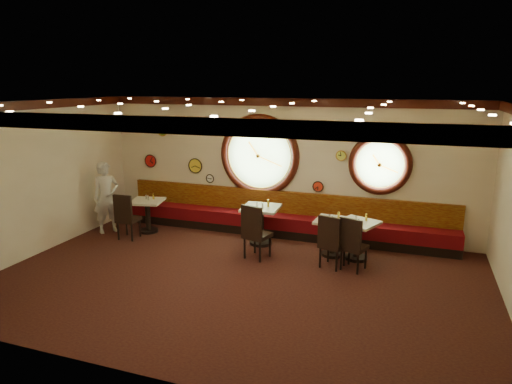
{
  "coord_description": "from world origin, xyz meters",
  "views": [
    {
      "loc": [
        2.91,
        -7.22,
        3.55
      ],
      "look_at": [
        0.08,
        0.8,
        1.5
      ],
      "focal_mm": 32.0,
      "sensor_mm": 36.0,
      "label": 1
    }
  ],
  "objects_px": {
    "table_d": "(357,236)",
    "condiment_a_salt": "(146,197)",
    "chair_b": "(255,228)",
    "condiment_d_bottle": "(366,217)",
    "condiment_d_salt": "(356,218)",
    "condiment_c_pepper": "(332,218)",
    "condiment_b_salt": "(257,204)",
    "condiment_c_bottle": "(339,215)",
    "chair_d": "(352,241)",
    "condiment_b_pepper": "(262,205)",
    "table_a": "(148,212)",
    "table_c": "(333,233)",
    "condiment_a_bottle": "(153,196)",
    "chair_a": "(126,214)",
    "waiter": "(107,197)",
    "condiment_a_pepper": "(148,198)",
    "chair_c": "(331,238)",
    "table_b": "(261,221)",
    "condiment_d_pepper": "(359,221)",
    "condiment_b_bottle": "(268,203)",
    "condiment_c_salt": "(330,217)"
  },
  "relations": [
    {
      "from": "chair_a",
      "to": "waiter",
      "type": "height_order",
      "value": "waiter"
    },
    {
      "from": "table_a",
      "to": "chair_d",
      "type": "xyz_separation_m",
      "value": [
        4.99,
        -0.75,
        0.11
      ]
    },
    {
      "from": "table_b",
      "to": "table_a",
      "type": "bearing_deg",
      "value": -178.1
    },
    {
      "from": "chair_b",
      "to": "condiment_d_bottle",
      "type": "xyz_separation_m",
      "value": [
        2.13,
        0.81,
        0.23
      ]
    },
    {
      "from": "chair_b",
      "to": "condiment_c_bottle",
      "type": "xyz_separation_m",
      "value": [
        1.56,
        0.82,
        0.21
      ]
    },
    {
      "from": "condiment_a_bottle",
      "to": "condiment_a_pepper",
      "type": "bearing_deg",
      "value": -117.98
    },
    {
      "from": "chair_a",
      "to": "condiment_a_bottle",
      "type": "height_order",
      "value": "chair_a"
    },
    {
      "from": "condiment_c_pepper",
      "to": "chair_a",
      "type": "bearing_deg",
      "value": -173.59
    },
    {
      "from": "condiment_d_salt",
      "to": "condiment_c_salt",
      "type": "bearing_deg",
      "value": 179.33
    },
    {
      "from": "table_d",
      "to": "condiment_c_pepper",
      "type": "distance_m",
      "value": 0.61
    },
    {
      "from": "condiment_b_salt",
      "to": "condiment_d_salt",
      "type": "relative_size",
      "value": 0.89
    },
    {
      "from": "waiter",
      "to": "condiment_a_pepper",
      "type": "bearing_deg",
      "value": -33.48
    },
    {
      "from": "condiment_d_salt",
      "to": "condiment_a_pepper",
      "type": "bearing_deg",
      "value": 178.88
    },
    {
      "from": "condiment_a_salt",
      "to": "condiment_d_pepper",
      "type": "distance_m",
      "value": 5.11
    },
    {
      "from": "chair_a",
      "to": "condiment_c_salt",
      "type": "xyz_separation_m",
      "value": [
        4.58,
        0.58,
        0.22
      ]
    },
    {
      "from": "condiment_c_pepper",
      "to": "condiment_c_bottle",
      "type": "distance_m",
      "value": 0.18
    },
    {
      "from": "table_a",
      "to": "table_c",
      "type": "distance_m",
      "value": 4.5
    },
    {
      "from": "condiment_b_salt",
      "to": "condiment_b_pepper",
      "type": "distance_m",
      "value": 0.15
    },
    {
      "from": "table_c",
      "to": "condiment_b_bottle",
      "type": "height_order",
      "value": "condiment_b_bottle"
    },
    {
      "from": "table_c",
      "to": "waiter",
      "type": "height_order",
      "value": "waiter"
    },
    {
      "from": "table_d",
      "to": "condiment_c_pepper",
      "type": "height_order",
      "value": "condiment_c_pepper"
    },
    {
      "from": "table_a",
      "to": "condiment_c_salt",
      "type": "distance_m",
      "value": 4.43
    },
    {
      "from": "chair_d",
      "to": "condiment_c_salt",
      "type": "relative_size",
      "value": 6.19
    },
    {
      "from": "table_b",
      "to": "table_d",
      "type": "relative_size",
      "value": 0.91
    },
    {
      "from": "table_c",
      "to": "chair_c",
      "type": "relative_size",
      "value": 1.19
    },
    {
      "from": "chair_a",
      "to": "condiment_c_salt",
      "type": "height_order",
      "value": "chair_a"
    },
    {
      "from": "condiment_c_salt",
      "to": "condiment_d_salt",
      "type": "xyz_separation_m",
      "value": [
        0.54,
        -0.01,
        0.03
      ]
    },
    {
      "from": "condiment_d_salt",
      "to": "condiment_c_pepper",
      "type": "bearing_deg",
      "value": -174.35
    },
    {
      "from": "table_d",
      "to": "condiment_b_pepper",
      "type": "relative_size",
      "value": 8.9
    },
    {
      "from": "table_a",
      "to": "chair_a",
      "type": "distance_m",
      "value": 0.68
    },
    {
      "from": "table_d",
      "to": "condiment_a_pepper",
      "type": "bearing_deg",
      "value": 178.54
    },
    {
      "from": "condiment_b_salt",
      "to": "condiment_c_bottle",
      "type": "bearing_deg",
      "value": -2.67
    },
    {
      "from": "table_a",
      "to": "condiment_c_salt",
      "type": "bearing_deg",
      "value": -0.93
    },
    {
      "from": "condiment_d_pepper",
      "to": "condiment_d_bottle",
      "type": "distance_m",
      "value": 0.24
    },
    {
      "from": "condiment_b_salt",
      "to": "condiment_d_pepper",
      "type": "bearing_deg",
      "value": -7.64
    },
    {
      "from": "chair_b",
      "to": "waiter",
      "type": "height_order",
      "value": "waiter"
    },
    {
      "from": "condiment_a_bottle",
      "to": "condiment_c_bottle",
      "type": "bearing_deg",
      "value": -1.61
    },
    {
      "from": "chair_d",
      "to": "condiment_b_pepper",
      "type": "xyz_separation_m",
      "value": [
        -2.08,
        0.81,
        0.31
      ]
    },
    {
      "from": "condiment_d_salt",
      "to": "chair_c",
      "type": "bearing_deg",
      "value": -119.36
    },
    {
      "from": "table_d",
      "to": "condiment_a_pepper",
      "type": "xyz_separation_m",
      "value": [
        -4.98,
        0.13,
        0.34
      ]
    },
    {
      "from": "condiment_c_pepper",
      "to": "table_a",
      "type": "bearing_deg",
      "value": 178.4
    },
    {
      "from": "condiment_c_pepper",
      "to": "condiment_d_pepper",
      "type": "xyz_separation_m",
      "value": [
        0.54,
        -0.08,
        0.02
      ]
    },
    {
      "from": "chair_a",
      "to": "condiment_d_bottle",
      "type": "height_order",
      "value": "chair_a"
    },
    {
      "from": "chair_a",
      "to": "condiment_b_pepper",
      "type": "height_order",
      "value": "chair_a"
    },
    {
      "from": "condiment_a_bottle",
      "to": "table_b",
      "type": "bearing_deg",
      "value": -1.01
    },
    {
      "from": "condiment_b_pepper",
      "to": "condiment_a_bottle",
      "type": "bearing_deg",
      "value": 178.31
    },
    {
      "from": "condiment_a_bottle",
      "to": "condiment_a_salt",
      "type": "bearing_deg",
      "value": -157.55
    },
    {
      "from": "table_d",
      "to": "condiment_a_salt",
      "type": "distance_m",
      "value": 5.09
    },
    {
      "from": "condiment_b_bottle",
      "to": "chair_a",
      "type": "bearing_deg",
      "value": -166.05
    },
    {
      "from": "condiment_d_pepper",
      "to": "chair_c",
      "type": "bearing_deg",
      "value": -129.02
    }
  ]
}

